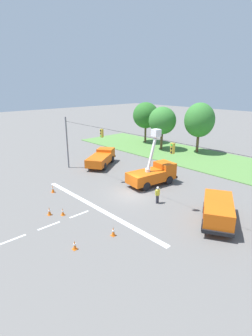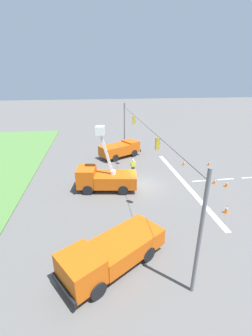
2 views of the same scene
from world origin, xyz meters
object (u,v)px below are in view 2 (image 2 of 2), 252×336
(utility_truck_support_far, at_px, (120,149))
(traffic_cone_mid_right, at_px, (215,181))
(traffic_cone_foreground_right, at_px, (209,163))
(utility_truck_bucket_lift, at_px, (104,177))
(utility_truck_support_near, at_px, (111,252))
(road_worker, at_px, (133,165))
(traffic_cone_foreground_left, at_px, (227,209))
(traffic_cone_near_bucket, at_px, (227,183))
(traffic_cone_mid_left, at_px, (184,163))

(utility_truck_support_far, relative_size, traffic_cone_mid_right, 9.14)
(traffic_cone_foreground_right, relative_size, traffic_cone_mid_right, 1.02)
(utility_truck_bucket_lift, height_order, utility_truck_support_near, utility_truck_bucket_lift)
(utility_truck_support_near, distance_m, road_worker, 14.55)
(utility_truck_support_near, bearing_deg, utility_truck_bucket_lift, -1.11)
(utility_truck_support_near, height_order, road_worker, utility_truck_support_near)
(utility_truck_support_near, bearing_deg, utility_truck_support_far, -8.59)
(utility_truck_bucket_lift, xyz_separation_m, traffic_cone_mid_right, (-0.40, -11.88, -1.03))
(traffic_cone_foreground_left, relative_size, traffic_cone_near_bucket, 1.07)
(utility_truck_support_far, height_order, traffic_cone_foreground_right, utility_truck_support_far)
(utility_truck_support_near, bearing_deg, road_worker, -15.22)
(traffic_cone_foreground_left, distance_m, traffic_cone_mid_right, 5.76)
(traffic_cone_mid_left, bearing_deg, utility_truck_support_far, 59.98)
(traffic_cone_foreground_right, bearing_deg, utility_truck_support_far, 65.43)
(utility_truck_bucket_lift, distance_m, traffic_cone_near_bucket, 12.86)
(utility_truck_bucket_lift, bearing_deg, traffic_cone_mid_right, -91.94)
(traffic_cone_mid_left, height_order, traffic_cone_near_bucket, traffic_cone_near_bucket)
(utility_truck_bucket_lift, distance_m, traffic_cone_mid_right, 11.93)
(utility_truck_support_far, distance_m, road_worker, 6.12)
(road_worker, relative_size, traffic_cone_near_bucket, 2.30)
(traffic_cone_foreground_right, distance_m, traffic_cone_near_bucket, 6.17)
(utility_truck_support_far, distance_m, traffic_cone_foreground_right, 12.18)
(utility_truck_bucket_lift, relative_size, traffic_cone_foreground_right, 9.29)
(traffic_cone_foreground_right, distance_m, traffic_cone_mid_right, 5.58)
(utility_truck_bucket_lift, height_order, traffic_cone_mid_left, utility_truck_bucket_lift)
(utility_truck_bucket_lift, height_order, traffic_cone_near_bucket, utility_truck_bucket_lift)
(utility_truck_bucket_lift, bearing_deg, traffic_cone_foreground_right, -70.94)
(traffic_cone_foreground_left, distance_m, traffic_cone_near_bucket, 5.35)
(utility_truck_support_near, distance_m, traffic_cone_mid_left, 19.01)
(utility_truck_bucket_lift, bearing_deg, road_worker, -43.73)
(road_worker, bearing_deg, traffic_cone_foreground_right, -84.35)
(traffic_cone_foreground_right, bearing_deg, road_worker, 95.65)
(traffic_cone_mid_left, bearing_deg, traffic_cone_near_bucket, -162.55)
(utility_truck_support_far, height_order, traffic_cone_mid_left, utility_truck_support_far)
(utility_truck_bucket_lift, distance_m, traffic_cone_mid_left, 11.98)
(traffic_cone_foreground_left, relative_size, traffic_cone_foreground_right, 1.16)
(traffic_cone_foreground_left, bearing_deg, road_worker, 33.46)
(traffic_cone_mid_right, relative_size, traffic_cone_near_bucket, 0.90)
(utility_truck_bucket_lift, xyz_separation_m, traffic_cone_near_bucket, (-1.27, -12.76, -0.99))
(traffic_cone_foreground_left, height_order, traffic_cone_mid_right, traffic_cone_foreground_left)
(road_worker, xyz_separation_m, traffic_cone_foreground_left, (-9.62, -6.36, -0.59))
(traffic_cone_foreground_right, distance_m, traffic_cone_mid_left, 3.25)
(traffic_cone_foreground_right, bearing_deg, utility_truck_support_near, 136.89)
(traffic_cone_near_bucket, bearing_deg, road_worker, 61.09)
(traffic_cone_foreground_left, bearing_deg, traffic_cone_mid_left, -3.65)
(road_worker, bearing_deg, utility_truck_bucket_lift, 136.27)
(traffic_cone_mid_left, bearing_deg, traffic_cone_foreground_right, -99.17)
(traffic_cone_mid_right, xyz_separation_m, traffic_cone_near_bucket, (-0.86, -0.88, 0.04))
(traffic_cone_mid_right, bearing_deg, traffic_cone_mid_left, 11.78)
(utility_truck_support_far, bearing_deg, utility_truck_support_near, 171.41)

